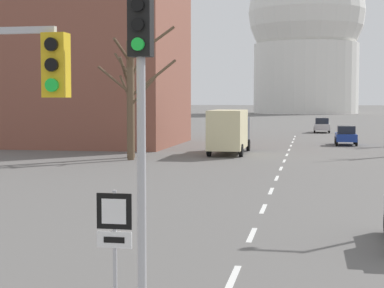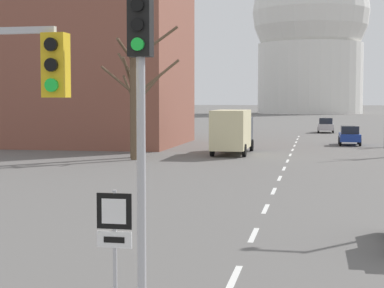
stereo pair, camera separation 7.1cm
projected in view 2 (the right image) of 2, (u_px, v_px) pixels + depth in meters
lane_stripe_1 at (234, 277)px, 14.10m from camera, size 0.16×2.00×0.01m
lane_stripe_2 at (254, 235)px, 18.51m from camera, size 0.16×2.00×0.01m
lane_stripe_3 at (266, 209)px, 22.92m from camera, size 0.16×2.00×0.01m
lane_stripe_4 at (274, 191)px, 27.32m from camera, size 0.16×2.00×0.01m
lane_stripe_5 at (280, 178)px, 31.73m from camera, size 0.16×2.00×0.01m
lane_stripe_6 at (284, 169)px, 36.14m from camera, size 0.16×2.00×0.01m
lane_stripe_7 at (287, 161)px, 40.54m from camera, size 0.16×2.00×0.01m
lane_stripe_8 at (290, 155)px, 44.95m from camera, size 0.16×2.00×0.01m
lane_stripe_9 at (293, 150)px, 49.36m from camera, size 0.16×2.00×0.01m
lane_stripe_10 at (294, 146)px, 53.77m from camera, size 0.16×2.00×0.01m
lane_stripe_11 at (296, 142)px, 58.17m from camera, size 0.16×2.00×0.01m
lane_stripe_12 at (298, 139)px, 62.58m from camera, size 0.16×2.00×0.01m
lane_stripe_13 at (299, 136)px, 66.99m from camera, size 0.16×2.00×0.01m
traffic_signal_centre_tall at (141, 100)px, 10.03m from camera, size 0.36×0.34×5.64m
route_sign_post at (115, 236)px, 10.68m from camera, size 0.60×0.08×2.42m
sedan_near_left at (326, 125)px, 74.52m from camera, size 1.83×3.97×1.72m
sedan_near_right at (350, 135)px, 54.46m from camera, size 1.79×3.80×1.65m
delivery_truck at (233, 130)px, 45.71m from camera, size 2.44×7.20×3.14m
bare_tree_left_near at (134, 106)px, 41.12m from camera, size 3.46×2.39×7.93m
bare_tree_left_far at (136, 93)px, 42.66m from camera, size 3.50×4.39×8.78m
capitol_dome at (310, 34)px, 173.02m from camera, size 31.25×31.25×44.14m
apartment_block_left at (77, 39)px, 55.27m from camera, size 18.00×14.00×18.19m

